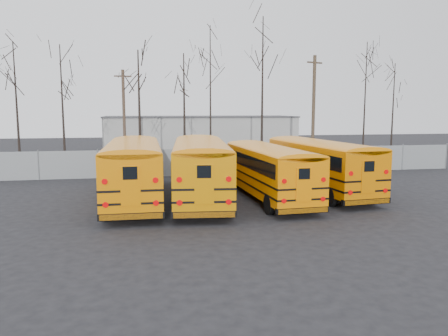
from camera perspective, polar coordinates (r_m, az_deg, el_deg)
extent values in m
plane|color=black|center=(21.18, 2.91, -5.67)|extent=(120.00, 120.00, 0.00)
cube|color=gray|center=(32.63, -2.03, 0.81)|extent=(40.00, 0.04, 2.00)
cube|color=#A2A29D|center=(52.56, -3.17, 4.48)|extent=(22.00, 8.00, 4.00)
cylinder|color=black|center=(20.07, -15.35, -5.12)|extent=(0.31, 1.07, 1.07)
cylinder|color=black|center=(19.99, -8.40, -4.98)|extent=(0.31, 1.07, 1.07)
cylinder|color=black|center=(28.89, -13.77, -1.22)|extent=(0.31, 1.07, 1.07)
cylinder|color=black|center=(28.84, -8.97, -1.11)|extent=(0.31, 1.07, 1.07)
cube|color=orange|center=(23.20, -11.72, -0.15)|extent=(2.77, 9.99, 2.52)
cube|color=orange|center=(29.14, -11.39, -0.02)|extent=(2.43, 1.84, 1.07)
cube|color=black|center=(22.92, -11.77, 1.17)|extent=(2.80, 8.92, 0.75)
cube|color=black|center=(24.21, -11.62, -1.68)|extent=(2.82, 11.83, 0.10)
cube|color=black|center=(24.13, -11.65, -0.43)|extent=(2.82, 11.83, 0.10)
cube|color=black|center=(18.65, -12.00, -6.15)|extent=(2.75, 0.26, 0.30)
cube|color=black|center=(30.07, -11.32, -0.92)|extent=(2.57, 0.24, 0.28)
cube|color=orange|center=(18.27, -12.12, -2.32)|extent=(0.80, 0.05, 1.66)
cylinder|color=#B20505|center=(18.47, -15.22, -4.68)|extent=(0.24, 0.05, 0.24)
cylinder|color=#B20505|center=(18.39, -8.88, -4.55)|extent=(0.24, 0.05, 0.24)
cylinder|color=#B20505|center=(18.29, -15.33, -1.73)|extent=(0.24, 0.05, 0.24)
cylinder|color=#B20505|center=(18.21, -8.94, -1.58)|extent=(0.24, 0.05, 0.24)
cylinder|color=black|center=(19.89, -6.29, -4.99)|extent=(0.41, 1.11, 1.08)
cylinder|color=black|center=(19.97, 0.76, -4.89)|extent=(0.41, 1.11, 1.08)
cylinder|color=black|center=(28.81, -5.83, -1.06)|extent=(0.41, 1.11, 1.08)
cylinder|color=black|center=(28.87, -0.98, -1.00)|extent=(0.41, 1.11, 1.08)
cube|color=#CC7802|center=(23.13, -3.09, 0.01)|extent=(3.72, 10.27, 2.54)
cube|color=#CC7802|center=(29.12, -3.43, 0.13)|extent=(2.61, 2.08, 1.08)
cube|color=black|center=(22.85, -3.08, 1.35)|extent=(3.65, 9.20, 0.76)
cube|color=black|center=(24.15, -3.14, -1.54)|extent=(3.95, 12.12, 0.10)
cube|color=black|center=(24.07, -3.15, -0.27)|extent=(3.95, 12.12, 0.10)
cube|color=black|center=(18.54, -2.60, -6.06)|extent=(2.78, 0.52, 0.30)
cube|color=black|center=(30.05, -3.46, -0.78)|extent=(2.60, 0.48, 0.28)
cube|color=#CC7802|center=(18.16, -2.61, -2.17)|extent=(0.81, 0.13, 1.67)
cylinder|color=#B20505|center=(18.28, -5.82, -4.54)|extent=(0.24, 0.07, 0.24)
cylinder|color=#B20505|center=(18.36, 0.61, -4.46)|extent=(0.24, 0.07, 0.24)
cylinder|color=#B20505|center=(18.10, -5.87, -1.53)|extent=(0.24, 0.07, 0.24)
cylinder|color=#B20505|center=(18.18, 0.62, -1.46)|extent=(0.24, 0.07, 0.24)
cylinder|color=black|center=(20.51, 5.95, -4.76)|extent=(0.32, 0.98, 0.97)
cylinder|color=black|center=(21.33, 11.54, -4.39)|extent=(0.32, 0.98, 0.97)
cylinder|color=black|center=(28.21, 0.43, -1.32)|extent=(0.32, 0.98, 0.97)
cylinder|color=black|center=(28.81, 4.67, -1.15)|extent=(0.32, 0.98, 0.97)
cube|color=orange|center=(23.60, 5.96, -0.31)|extent=(2.87, 9.15, 2.28)
cube|color=orange|center=(28.74, 2.39, -0.18)|extent=(2.27, 1.76, 0.97)
cube|color=black|center=(23.36, 6.13, 0.87)|extent=(2.86, 8.18, 0.68)
cube|color=black|center=(24.48, 5.29, -1.68)|extent=(2.99, 10.82, 0.09)
cube|color=black|center=(24.41, 5.30, -0.56)|extent=(2.99, 10.82, 0.09)
cube|color=black|center=(19.77, 10.19, -5.45)|extent=(2.50, 0.34, 0.27)
cube|color=black|center=(29.56, 1.97, -1.00)|extent=(2.34, 0.31, 0.25)
cube|color=orange|center=(19.44, 10.40, -2.17)|extent=(0.73, 0.07, 1.51)
cylinder|color=#B20505|center=(19.21, 7.84, -4.30)|extent=(0.22, 0.05, 0.21)
cylinder|color=#B20505|center=(19.95, 12.80, -3.97)|extent=(0.22, 0.05, 0.21)
cylinder|color=#B20505|center=(19.05, 7.88, -1.72)|extent=(0.22, 0.05, 0.21)
cylinder|color=#B20505|center=(19.79, 12.87, -1.49)|extent=(0.22, 0.05, 0.21)
cylinder|color=black|center=(22.75, 13.80, -3.64)|extent=(0.38, 1.04, 1.02)
cylinder|color=black|center=(23.97, 18.59, -3.25)|extent=(0.38, 1.04, 1.02)
cylinder|color=black|center=(30.36, 5.75, -0.67)|extent=(0.38, 1.04, 1.02)
cylinder|color=black|center=(31.28, 9.67, -0.50)|extent=(0.38, 1.04, 1.02)
cube|color=#CE6902|center=(25.98, 12.46, 0.45)|extent=(3.43, 9.67, 2.39)
cube|color=#CE6902|center=(31.06, 7.49, 0.44)|extent=(2.45, 1.94, 1.02)
cube|color=black|center=(25.74, 12.71, 1.58)|extent=(3.38, 8.66, 0.71)
cube|color=black|center=(26.83, 11.53, -0.89)|extent=(3.63, 11.42, 0.09)
cube|color=black|center=(26.76, 11.56, 0.19)|extent=(3.63, 11.42, 0.09)
cube|color=black|center=(22.27, 18.07, -4.18)|extent=(2.62, 0.47, 0.29)
cube|color=black|center=(31.87, 6.89, -0.39)|extent=(2.45, 0.43, 0.26)
cube|color=#CE6902|center=(21.97, 18.37, -1.11)|extent=(0.76, 0.11, 1.58)
cylinder|color=#B20505|center=(21.55, 16.18, -3.11)|extent=(0.23, 0.06, 0.22)
cylinder|color=#B20505|center=(22.63, 20.33, -2.78)|extent=(0.23, 0.06, 0.22)
cylinder|color=#B20505|center=(21.40, 16.27, -0.70)|extent=(0.23, 0.06, 0.22)
cylinder|color=#B20505|center=(22.49, 20.44, -0.48)|extent=(0.23, 0.06, 0.22)
cylinder|color=#493729|center=(38.81, -12.91, 6.33)|extent=(0.26, 0.26, 8.25)
cube|color=#493729|center=(38.90, -13.07, 11.60)|extent=(1.47, 0.22, 0.11)
cylinder|color=#463727|center=(40.31, 11.60, 7.41)|extent=(0.30, 0.30, 9.65)
cube|color=#463727|center=(40.52, 11.77, 13.33)|extent=(1.65, 0.74, 0.13)
cone|color=black|center=(37.84, -25.44, 7.12)|extent=(0.26, 0.26, 10.04)
cone|color=black|center=(36.47, -20.32, 7.23)|extent=(0.26, 0.26, 9.83)
cone|color=black|center=(34.03, -10.98, 7.12)|extent=(0.26, 0.26, 9.31)
cone|color=black|center=(35.97, -5.21, 7.29)|extent=(0.26, 0.26, 9.36)
cone|color=black|center=(36.96, -1.79, 9.17)|extent=(0.26, 0.26, 11.74)
cone|color=black|center=(39.12, 5.02, 9.88)|extent=(0.26, 0.26, 12.86)
cone|color=black|center=(40.39, 17.91, 7.91)|extent=(0.26, 0.26, 10.66)
cone|color=black|center=(43.96, 21.17, 6.70)|extent=(0.26, 0.26, 9.11)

